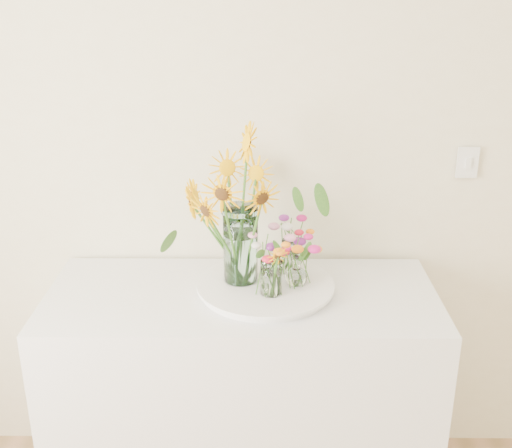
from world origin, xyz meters
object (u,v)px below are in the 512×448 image
mason_jar (241,245)px  small_vase_c (291,256)px  counter (243,398)px  tray (266,287)px  small_vase_a (271,278)px  small_vase_b (296,271)px

mason_jar → small_vase_c: 0.22m
counter → tray: size_ratio=2.98×
tray → small_vase_a: size_ratio=3.64×
mason_jar → small_vase_b: (0.20, -0.03, -0.09)m
mason_jar → small_vase_b: 0.22m
small_vase_a → small_vase_c: (0.08, 0.19, -0.00)m
small_vase_b → mason_jar: bearing=170.5°
small_vase_c → mason_jar: bearing=-156.8°
mason_jar → small_vase_b: size_ratio=2.56×
small_vase_a → tray: bearing=103.4°
tray → small_vase_a: 0.11m
counter → small_vase_c: (0.18, 0.13, 0.54)m
mason_jar → small_vase_a: bearing=-44.4°
counter → small_vase_b: size_ratio=12.47×
counter → small_vase_a: bearing=-28.0°
tray → small_vase_c: size_ratio=3.68×
small_vase_a → small_vase_b: bearing=39.0°
tray → mason_jar: size_ratio=1.64×
small_vase_a → small_vase_b: 0.12m
counter → small_vase_b: (0.19, 0.02, 0.53)m
counter → mason_jar: bearing=94.2°
tray → small_vase_a: (0.02, -0.08, 0.08)m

